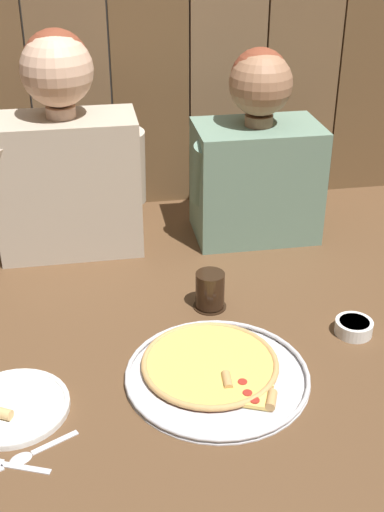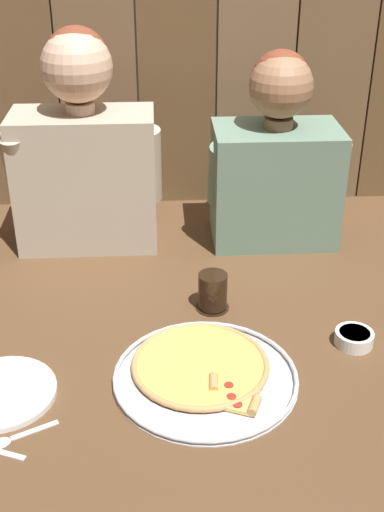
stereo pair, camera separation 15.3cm
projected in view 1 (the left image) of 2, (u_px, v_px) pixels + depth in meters
ground_plane at (196, 345)px, 1.53m from camera, size 3.20×3.20×0.00m
pizza_tray at (215, 370)px, 1.43m from camera, size 0.40×0.40×0.03m
dinner_plate at (13, 407)px, 1.33m from camera, size 0.23×0.23×0.03m
drinking_glass at (210, 291)px, 1.65m from camera, size 0.08×0.08×0.10m
dipping_bowl at (354, 327)px, 1.56m from camera, size 0.09×0.09×0.03m
table_knife at (10, 465)px, 1.21m from camera, size 0.15×0.07×0.01m
table_spoon at (32, 452)px, 1.23m from camera, size 0.13×0.08×0.01m
diner_left at (65, 155)px, 1.81m from camera, size 0.43×0.21×0.62m
diner_right at (257, 157)px, 1.91m from camera, size 0.40×0.23×0.55m
wooden_backdrop_wall at (148, 7)px, 1.94m from camera, size 2.19×0.03×1.24m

